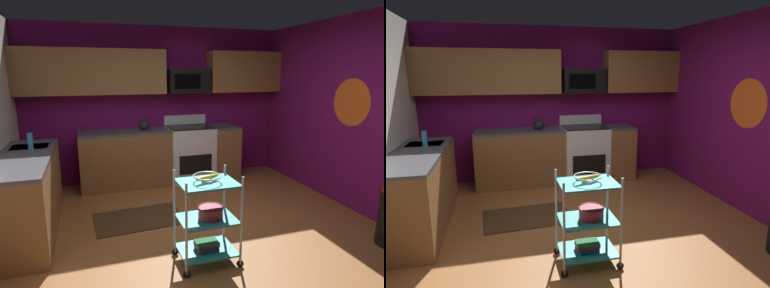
% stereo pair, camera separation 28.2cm
% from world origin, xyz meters
% --- Properties ---
extents(floor, '(4.40, 4.80, 0.04)m').
position_xyz_m(floor, '(0.00, 0.00, -0.02)').
color(floor, '#995B2D').
rests_on(floor, ground).
extents(wall_back, '(4.52, 0.06, 2.60)m').
position_xyz_m(wall_back, '(0.00, 2.43, 1.30)').
color(wall_back, '#6B1156').
rests_on(wall_back, ground).
extents(wall_right, '(0.06, 4.80, 2.60)m').
position_xyz_m(wall_right, '(2.23, 0.00, 1.30)').
color(wall_right, '#6B1156').
rests_on(wall_right, ground).
extents(wall_flower_decal, '(0.00, 0.64, 0.64)m').
position_xyz_m(wall_flower_decal, '(2.20, 0.35, 1.45)').
color(wall_flower_decal, '#E5591E').
extents(counter_run, '(3.54, 2.51, 0.92)m').
position_xyz_m(counter_run, '(-0.80, 1.57, 0.46)').
color(counter_run, brown).
rests_on(counter_run, ground).
extents(oven_range, '(0.76, 0.65, 1.10)m').
position_xyz_m(oven_range, '(0.49, 2.10, 0.48)').
color(oven_range, white).
rests_on(oven_range, ground).
extents(upper_cabinets, '(4.40, 0.33, 0.70)m').
position_xyz_m(upper_cabinets, '(-0.11, 2.23, 1.85)').
color(upper_cabinets, brown).
extents(microwave, '(0.70, 0.39, 0.40)m').
position_xyz_m(microwave, '(0.49, 2.21, 1.70)').
color(microwave, black).
extents(rolling_cart, '(0.61, 0.43, 0.91)m').
position_xyz_m(rolling_cart, '(-0.14, -0.39, 0.45)').
color(rolling_cart, silver).
rests_on(rolling_cart, ground).
extents(fruit_bowl, '(0.27, 0.27, 0.07)m').
position_xyz_m(fruit_bowl, '(-0.14, -0.39, 0.88)').
color(fruit_bowl, silver).
rests_on(fruit_bowl, rolling_cart).
extents(mixing_bowl_large, '(0.25, 0.25, 0.11)m').
position_xyz_m(mixing_bowl_large, '(-0.10, -0.39, 0.52)').
color(mixing_bowl_large, maroon).
rests_on(mixing_bowl_large, rolling_cart).
extents(book_stack, '(0.23, 0.20, 0.08)m').
position_xyz_m(book_stack, '(-0.14, -0.39, 0.17)').
color(book_stack, '#1E4C8C').
rests_on(book_stack, rolling_cart).
extents(kettle, '(0.21, 0.18, 0.26)m').
position_xyz_m(kettle, '(-0.29, 2.10, 1.00)').
color(kettle, black).
rests_on(kettle, counter_run).
extents(dish_soap_bottle, '(0.06, 0.06, 0.20)m').
position_xyz_m(dish_soap_bottle, '(-1.86, 1.18, 1.02)').
color(dish_soap_bottle, '#2D8CBF').
rests_on(dish_soap_bottle, counter_run).
extents(floor_rug, '(1.14, 0.76, 0.01)m').
position_xyz_m(floor_rug, '(-0.63, 0.76, 0.01)').
color(floor_rug, '#472D19').
rests_on(floor_rug, ground).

